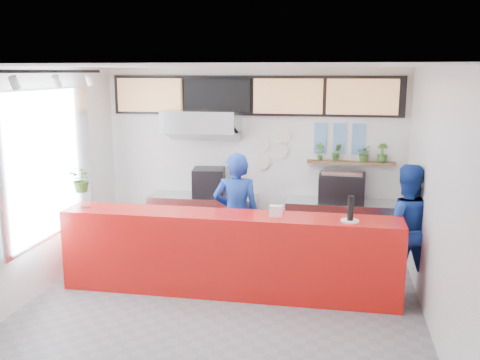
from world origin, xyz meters
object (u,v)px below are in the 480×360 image
Objects in this scene: espresso_machine at (342,188)px; pepper_mill at (351,208)px; service_counter at (229,254)px; staff_right at (405,228)px; staff_center at (236,215)px; panini_oven at (209,182)px.

pepper_mill reaches higher than espresso_machine.
espresso_machine reaches higher than service_counter.
service_counter is 2.40m from staff_right.
staff_center reaches higher than pepper_mill.
staff_center is at bearing -138.48° from espresso_machine.
service_counter is 6.35× the size of espresso_machine.
pepper_mill is at bearing 36.61° from staff_right.
pepper_mill is (-0.74, -0.61, 0.40)m from staff_right.
service_counter is 2.46× the size of staff_center.
pepper_mill is at bearing -84.24° from espresso_machine.
panini_oven is 1.39m from staff_center.
staff_right is (3.02, -1.26, -0.26)m from panini_oven.
panini_oven is 0.73× the size of espresso_machine.
staff_center is 1.05× the size of staff_right.
staff_center reaches higher than service_counter.
service_counter is 2.02m from panini_oven.
espresso_machine is (2.18, 0.00, -0.00)m from panini_oven.
pepper_mill is (0.10, -1.87, 0.14)m from espresso_machine.
staff_center is at bearing -67.81° from panini_oven.
panini_oven reaches higher than service_counter.
staff_center reaches higher than espresso_machine.
service_counter is 8.74× the size of panini_oven.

